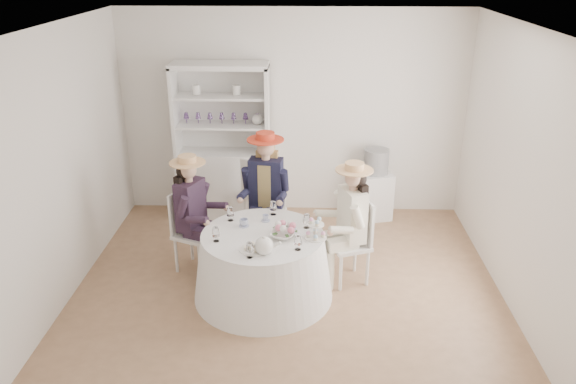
{
  "coord_description": "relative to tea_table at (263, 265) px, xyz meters",
  "views": [
    {
      "loc": [
        0.18,
        -5.17,
        3.31
      ],
      "look_at": [
        0.0,
        0.1,
        1.05
      ],
      "focal_mm": 35.0,
      "sensor_mm": 36.0,
      "label": 1
    }
  ],
  "objects": [
    {
      "name": "tea_table",
      "position": [
        0.0,
        0.0,
        0.0
      ],
      "size": [
        1.44,
        1.44,
        0.71
      ],
      "rotation": [
        0.0,
        0.0,
        0.01
      ],
      "color": "white",
      "rests_on": "ground"
    },
    {
      "name": "side_table",
      "position": [
        1.34,
        1.94,
        -0.04
      ],
      "size": [
        0.5,
        0.5,
        0.64
      ],
      "primitive_type": "cube",
      "rotation": [
        0.0,
        0.0,
        0.25
      ],
      "color": "silver",
      "rests_on": "ground"
    },
    {
      "name": "wall_back",
      "position": [
        0.25,
        2.19,
        1.0
      ],
      "size": [
        4.5,
        0.0,
        4.5
      ],
      "primitive_type": "plane",
      "rotation": [
        1.57,
        0.0,
        0.0
      ],
      "color": "white",
      "rests_on": "ground"
    },
    {
      "name": "flower_arrangement",
      "position": [
        0.22,
        -0.02,
        0.45
      ],
      "size": [
        0.18,
        0.18,
        0.07
      ],
      "rotation": [
        0.0,
        0.0,
        -0.37
      ],
      "color": "pink",
      "rests_on": "tea_table"
    },
    {
      "name": "teacup_a",
      "position": [
        -0.2,
        0.17,
        0.39
      ],
      "size": [
        0.09,
        0.09,
        0.07
      ],
      "primitive_type": "imported",
      "rotation": [
        0.0,
        0.0,
        -0.03
      ],
      "color": "white",
      "rests_on": "tea_table"
    },
    {
      "name": "ceiling",
      "position": [
        0.25,
        0.19,
        2.35
      ],
      "size": [
        4.5,
        4.5,
        0.0
      ],
      "primitive_type": "plane",
      "rotation": [
        3.14,
        0.0,
        0.0
      ],
      "color": "white",
      "rests_on": "wall_back"
    },
    {
      "name": "table_teapot",
      "position": [
        0.05,
        -0.38,
        0.44
      ],
      "size": [
        0.25,
        0.18,
        0.19
      ],
      "rotation": [
        0.0,
        0.0,
        -0.1
      ],
      "color": "white",
      "rests_on": "tea_table"
    },
    {
      "name": "guest_right",
      "position": [
        0.89,
        0.31,
        0.42
      ],
      "size": [
        0.57,
        0.52,
        1.37
      ],
      "rotation": [
        0.0,
        0.0,
        -1.21
      ],
      "color": "silver",
      "rests_on": "ground"
    },
    {
      "name": "spare_chair",
      "position": [
        -0.17,
        1.55,
        0.16
      ],
      "size": [
        0.53,
        0.53,
        0.95
      ],
      "rotation": [
        0.0,
        0.0,
        2.65
      ],
      "color": "silver",
      "rests_on": "ground"
    },
    {
      "name": "wall_front",
      "position": [
        0.25,
        -1.81,
        1.0
      ],
      "size": [
        4.5,
        0.0,
        4.5
      ],
      "primitive_type": "plane",
      "rotation": [
        -1.57,
        0.0,
        0.0
      ],
      "color": "white",
      "rests_on": "ground"
    },
    {
      "name": "stemware_set",
      "position": [
        0.0,
        -0.0,
        0.43
      ],
      "size": [
        0.96,
        1.0,
        0.15
      ],
      "color": "white",
      "rests_on": "tea_table"
    },
    {
      "name": "cupcake_stand",
      "position": [
        0.53,
        -0.06,
        0.43
      ],
      "size": [
        0.22,
        0.22,
        0.21
      ],
      "rotation": [
        0.0,
        0.0,
        -0.07
      ],
      "color": "white",
      "rests_on": "tea_table"
    },
    {
      "name": "wall_left",
      "position": [
        -2.0,
        0.19,
        1.0
      ],
      "size": [
        0.0,
        4.5,
        4.5
      ],
      "primitive_type": "plane",
      "rotation": [
        1.57,
        0.0,
        1.57
      ],
      "color": "white",
      "rests_on": "ground"
    },
    {
      "name": "sandwich_plate",
      "position": [
        -0.06,
        -0.33,
        0.37
      ],
      "size": [
        0.26,
        0.26,
        0.06
      ],
      "rotation": [
        0.0,
        0.0,
        -0.19
      ],
      "color": "white",
      "rests_on": "tea_table"
    },
    {
      "name": "guest_left",
      "position": [
        -0.8,
        0.5,
        0.41
      ],
      "size": [
        0.56,
        0.51,
        1.35
      ],
      "rotation": [
        0.0,
        0.0,
        1.18
      ],
      "color": "silver",
      "rests_on": "ground"
    },
    {
      "name": "hutch",
      "position": [
        -0.66,
        1.96,
        0.38
      ],
      "size": [
        1.37,
        0.86,
        2.06
      ],
      "rotation": [
        0.0,
        0.0,
        0.36
      ],
      "color": "silver",
      "rests_on": "ground"
    },
    {
      "name": "wall_right",
      "position": [
        2.5,
        0.19,
        1.0
      ],
      "size": [
        0.0,
        4.5,
        4.5
      ],
      "primitive_type": "plane",
      "rotation": [
        1.57,
        0.0,
        -1.57
      ],
      "color": "white",
      "rests_on": "ground"
    },
    {
      "name": "guest_mid",
      "position": [
        -0.03,
        0.95,
        0.48
      ],
      "size": [
        0.55,
        0.57,
        1.47
      ],
      "rotation": [
        0.0,
        0.0,
        -0.13
      ],
      "color": "silver",
      "rests_on": "ground"
    },
    {
      "name": "hatbox",
      "position": [
        1.34,
        1.94,
        0.44
      ],
      "size": [
        0.37,
        0.37,
        0.32
      ],
      "primitive_type": "cylinder",
      "rotation": [
        0.0,
        0.0,
        -0.17
      ],
      "color": "black",
      "rests_on": "side_table"
    },
    {
      "name": "teacup_b",
      "position": [
        0.01,
        0.3,
        0.39
      ],
      "size": [
        0.07,
        0.07,
        0.06
      ],
      "primitive_type": "imported",
      "rotation": [
        0.0,
        0.0,
        -0.08
      ],
      "color": "white",
      "rests_on": "tea_table"
    },
    {
      "name": "ground",
      "position": [
        0.25,
        0.19,
        -0.35
      ],
      "size": [
        4.5,
        4.5,
        0.0
      ],
      "primitive_type": "plane",
      "color": "#8A6445",
      "rests_on": "ground"
    },
    {
      "name": "flower_bowl",
      "position": [
        0.2,
        -0.08,
        0.39
      ],
      "size": [
        0.29,
        0.29,
        0.06
      ],
      "primitive_type": "imported",
      "rotation": [
        0.0,
        0.0,
        -0.24
      ],
      "color": "white",
      "rests_on": "tea_table"
    },
    {
      "name": "teacup_c",
      "position": [
        0.29,
        0.07,
        0.39
      ],
      "size": [
        0.11,
        0.11,
        0.07
      ],
      "primitive_type": "imported",
      "rotation": [
        0.0,
        0.0,
        0.25
      ],
      "color": "white",
      "rests_on": "tea_table"
    }
  ]
}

